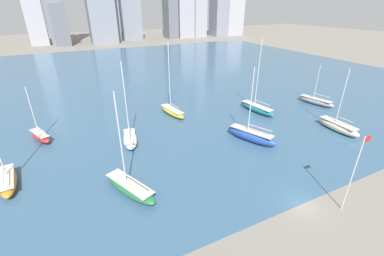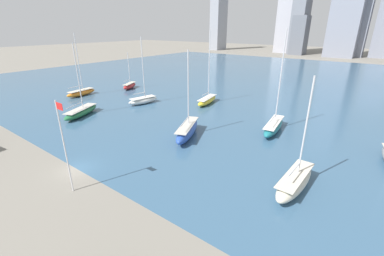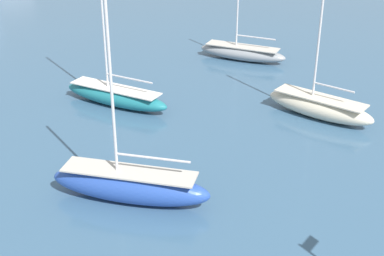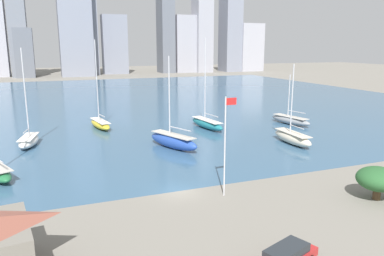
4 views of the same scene
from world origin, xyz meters
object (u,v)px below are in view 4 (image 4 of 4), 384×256
object	(u,v)px
sailboat_yellow	(100,123)
sailboat_white	(29,140)
flag_pole	(225,143)
sailboat_gray	(290,120)
sailboat_teal	(207,123)
parked_wagon_red	(287,256)
sailboat_blue	(173,141)
sailboat_cream	(292,138)

from	to	relation	value
sailboat_yellow	sailboat_white	distance (m)	14.89
flag_pole	sailboat_gray	distance (m)	39.38
sailboat_teal	parked_wagon_red	bearing A→B (deg)	-113.95
sailboat_white	flag_pole	bearing A→B (deg)	-44.48
flag_pole	parked_wagon_red	distance (m)	13.94
sailboat_yellow	sailboat_blue	xyz separation A→B (m)	(8.26, -18.09, 0.24)
sailboat_teal	sailboat_white	distance (m)	30.46
sailboat_gray	sailboat_blue	world-z (taller)	sailboat_blue
sailboat_yellow	sailboat_white	world-z (taller)	sailboat_yellow
sailboat_cream	parked_wagon_red	size ratio (longest dim) A/B	2.42
sailboat_yellow	sailboat_cream	size ratio (longest dim) A/B	1.31
sailboat_gray	sailboat_teal	bearing A→B (deg)	159.54
flag_pole	sailboat_blue	bearing A→B (deg)	87.52
sailboat_white	sailboat_cream	world-z (taller)	sailboat_white
sailboat_yellow	parked_wagon_red	xyz separation A→B (m)	(5.86, -50.24, -0.07)
flag_pole	sailboat_blue	distance (m)	19.66
sailboat_yellow	sailboat_white	size ratio (longest dim) A/B	1.09
sailboat_teal	flag_pole	bearing A→B (deg)	-117.81
sailboat_teal	parked_wagon_red	distance (m)	44.85
sailboat_yellow	parked_wagon_red	size ratio (longest dim) A/B	3.15
flag_pole	sailboat_white	world-z (taller)	sailboat_white
sailboat_yellow	parked_wagon_red	world-z (taller)	sailboat_yellow
sailboat_white	sailboat_blue	size ratio (longest dim) A/B	1.08
sailboat_teal	sailboat_blue	size ratio (longest dim) A/B	1.21
sailboat_teal	sailboat_cream	bearing A→B (deg)	-69.72
sailboat_blue	parked_wagon_red	distance (m)	32.24
sailboat_cream	parked_wagon_red	distance (m)	34.70
sailboat_yellow	sailboat_white	xyz separation A→B (m)	(-11.93, -8.91, -0.02)
sailboat_cream	parked_wagon_red	world-z (taller)	sailboat_cream
sailboat_gray	sailboat_blue	size ratio (longest dim) A/B	0.71
sailboat_gray	parked_wagon_red	xyz separation A→B (m)	(-29.34, -40.55, -0.01)
sailboat_teal	parked_wagon_red	size ratio (longest dim) A/B	3.23
sailboat_teal	sailboat_cream	distance (m)	17.13
sailboat_teal	parked_wagon_red	xyz separation A→B (m)	(-12.62, -43.04, -0.12)
sailboat_white	sailboat_blue	world-z (taller)	sailboat_white
sailboat_white	parked_wagon_red	size ratio (longest dim) A/B	2.89
sailboat_white	sailboat_gray	bearing A→B (deg)	10.19
sailboat_white	sailboat_blue	distance (m)	22.18
sailboat_cream	sailboat_white	bearing A→B (deg)	162.57
sailboat_teal	sailboat_blue	bearing A→B (deg)	-140.79
sailboat_teal	sailboat_cream	world-z (taller)	sailboat_teal
flag_pole	sailboat_cream	bearing A→B (deg)	37.99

